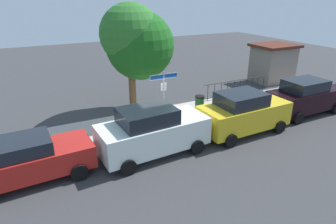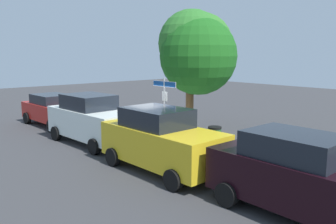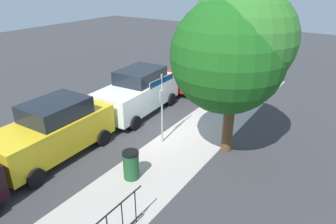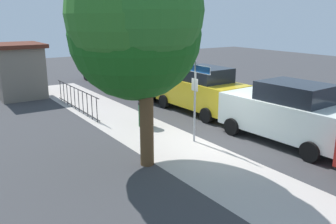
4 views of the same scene
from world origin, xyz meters
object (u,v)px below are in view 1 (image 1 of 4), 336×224
Objects in this scene: shade_tree at (135,39)px; car_red at (28,159)px; car_white at (153,131)px; car_black at (306,97)px; car_yellow at (243,113)px; trash_bin at (200,104)px; utility_shed at (273,63)px; street_sign at (164,87)px.

shade_tree is 8.44m from car_red.
car_white is 1.02× the size of car_black.
shade_tree is 6.12m from car_white.
car_white reaches higher than car_yellow.
car_yellow is 4.65× the size of trash_bin.
utility_shed reaches higher than car_black.
car_red is at bearing 179.58° from car_black.
shade_tree reaches higher than car_white.
shade_tree is 1.31× the size of car_black.
car_yellow is 4.81m from car_black.
trash_bin is at bearing -33.83° from shade_tree.
utility_shed is at bearing 15.42° from car_red.
car_black is at bearing -2.73° from car_red.
car_yellow is at bearing -142.82° from utility_shed.
trash_bin is (3.04, -2.04, -3.59)m from shade_tree.
car_yellow reaches higher than trash_bin.
street_sign reaches higher than car_yellow.
car_red is 14.40m from car_black.
car_black is at bearing -28.64° from trash_bin.
utility_shed is 3.23× the size of trash_bin.
car_yellow reaches higher than car_black.
shade_tree is 1.34× the size of car_red.
car_white is 9.60m from car_black.
shade_tree is at bearing 146.17° from trash_bin.
car_white is at bearing -124.70° from street_sign.
utility_shed reaches higher than car_yellow.
street_sign is at bearing 52.27° from car_white.
car_white is 4.80m from car_yellow.
utility_shed is (3.25, 5.77, 0.46)m from car_black.
car_red is 1.43× the size of utility_shed.
street_sign is at bearing 136.61° from car_yellow.
car_white is 1.50× the size of utility_shed.
utility_shed is 9.03m from trash_bin.
car_black reaches higher than trash_bin.
street_sign is 2.88× the size of trash_bin.
street_sign is at bearing 16.76° from car_red.
utility_shed is (11.04, 3.40, -0.55)m from street_sign.
car_black is at bearing -119.40° from utility_shed.
utility_shed is at bearing 18.84° from trash_bin.
street_sign reaches higher than car_white.
street_sign is 0.89× the size of utility_shed.
car_red is 4.81m from car_white.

